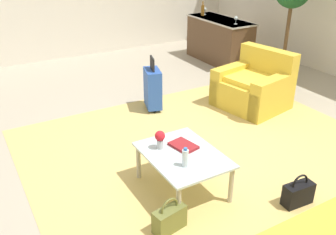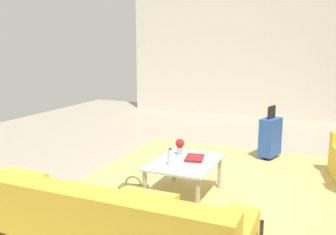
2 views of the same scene
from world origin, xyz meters
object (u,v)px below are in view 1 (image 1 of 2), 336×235
(armchair, at_px, (255,88))
(water_bottle, at_px, (185,158))
(coffee_table_book, at_px, (183,146))
(handbag_black, at_px, (298,193))
(coffee_table, at_px, (183,159))
(suitcase_blue, at_px, (153,88))
(handbag_olive, at_px, (169,219))
(potted_ficus, at_px, (291,6))
(bar_console, at_px, (219,40))
(wine_glass_left_of_centre, at_px, (236,19))
(wine_glass_leftmost, at_px, (205,10))
(wine_bottle_amber, at_px, (203,10))
(flower_vase, at_px, (160,138))

(armchair, relative_size, water_bottle, 5.55)
(coffee_table_book, xyz_separation_m, handbag_black, (0.92, 0.81, -0.33))
(coffee_table, relative_size, suitcase_blue, 1.13)
(water_bottle, relative_size, suitcase_blue, 0.24)
(water_bottle, distance_m, coffee_table_book, 0.38)
(handbag_olive, height_order, potted_ficus, potted_ficus)
(bar_console, height_order, wine_glass_left_of_centre, wine_glass_left_of_centre)
(handbag_black, bearing_deg, suitcase_blue, -176.21)
(coffee_table_book, distance_m, potted_ficus, 4.26)
(coffee_table_book, bearing_deg, wine_glass_left_of_centre, 122.05)
(water_bottle, xyz_separation_m, wine_glass_leftmost, (-4.25, 3.19, 0.48))
(handbag_olive, bearing_deg, suitcase_blue, 155.33)
(handbag_olive, bearing_deg, wine_glass_left_of_centre, 134.43)
(coffee_table, height_order, suitcase_blue, suitcase_blue)
(bar_console, height_order, wine_glass_leftmost, wine_glass_leftmost)
(coffee_table_book, bearing_deg, potted_ficus, 108.37)
(coffee_table, bearing_deg, armchair, 121.17)
(wine_bottle_amber, bearing_deg, coffee_table_book, -36.91)
(flower_vase, distance_m, handbag_olive, 0.87)
(water_bottle, relative_size, handbag_black, 0.57)
(wine_glass_leftmost, xyz_separation_m, wine_bottle_amber, (0.08, -0.11, 0.01))
(water_bottle, relative_size, wine_bottle_amber, 0.68)
(suitcase_blue, bearing_deg, armchair, 64.99)
(handbag_olive, bearing_deg, coffee_table_book, 138.94)
(wine_glass_left_of_centre, distance_m, handbag_black, 4.42)
(wine_glass_leftmost, xyz_separation_m, potted_ficus, (1.85, 0.61, 0.29))
(wine_glass_leftmost, xyz_separation_m, handbag_olive, (4.52, -3.52, -0.89))
(flower_vase, bearing_deg, wine_glass_left_of_centre, 130.42)
(armchair, bearing_deg, handbag_olive, -55.60)
(suitcase_blue, bearing_deg, coffee_table, -19.29)
(coffee_table_book, height_order, wine_glass_left_of_centre, wine_glass_left_of_centre)
(coffee_table, bearing_deg, handbag_black, 47.89)
(armchair, distance_m, handbag_olive, 3.16)
(coffee_table, bearing_deg, potted_ficus, 120.74)
(armchair, xyz_separation_m, flower_vase, (1.09, -2.32, 0.27))
(wine_glass_leftmost, bearing_deg, suitcase_blue, -49.30)
(armchair, xyz_separation_m, coffee_table_book, (1.19, -2.09, 0.16))
(water_bottle, height_order, handbag_black, water_bottle)
(armchair, xyz_separation_m, wine_glass_leftmost, (-2.74, 0.91, 0.72))
(wine_glass_leftmost, height_order, suitcase_blue, wine_glass_leftmost)
(wine_bottle_amber, bearing_deg, wine_glass_leftmost, 124.69)
(coffee_table, distance_m, suitcase_blue, 2.12)
(coffee_table, xyz_separation_m, bar_console, (-3.50, 3.10, 0.08))
(coffee_table, height_order, wine_bottle_amber, wine_bottle_amber)
(coffee_table, bearing_deg, suitcase_blue, 160.71)
(water_bottle, relative_size, handbag_olive, 0.57)
(wine_glass_leftmost, xyz_separation_m, handbag_black, (4.85, -2.20, -0.89))
(water_bottle, xyz_separation_m, wine_glass_left_of_centre, (-3.15, 3.15, 0.48))
(bar_console, xyz_separation_m, suitcase_blue, (1.50, -2.40, -0.11))
(armchair, xyz_separation_m, bar_console, (-2.19, 0.93, 0.17))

